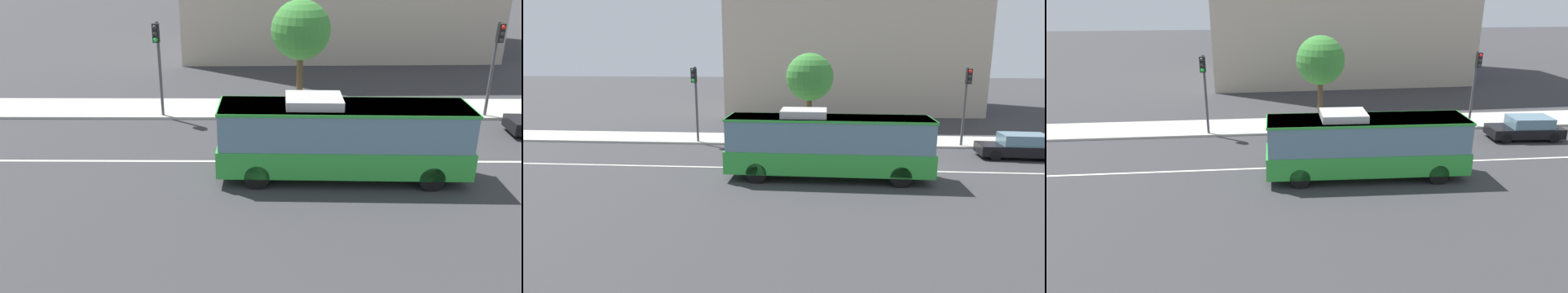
% 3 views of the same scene
% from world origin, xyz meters
% --- Properties ---
extents(ground_plane, '(160.00, 160.00, 0.00)m').
position_xyz_m(ground_plane, '(0.00, 0.00, 0.00)').
color(ground_plane, '#333335').
extents(sidewalk_kerb, '(80.00, 3.56, 0.14)m').
position_xyz_m(sidewalk_kerb, '(0.00, 7.48, 0.07)').
color(sidewalk_kerb, '#B2ADA3').
rests_on(sidewalk_kerb, ground_plane).
extents(lane_centre_line, '(76.00, 0.16, 0.01)m').
position_xyz_m(lane_centre_line, '(0.00, 0.00, 0.01)').
color(lane_centre_line, silver).
rests_on(lane_centre_line, ground_plane).
extents(transit_bus, '(10.05, 2.71, 3.46)m').
position_xyz_m(transit_bus, '(-3.98, -1.63, 1.81)').
color(transit_bus, green).
rests_on(transit_bus, ground_plane).
extents(sedan_black, '(4.58, 2.02, 1.46)m').
position_xyz_m(sedan_black, '(7.44, 3.37, 0.72)').
color(sedan_black, black).
rests_on(sedan_black, ground_plane).
extents(traffic_light_near_corner, '(0.34, 0.62, 5.20)m').
position_xyz_m(traffic_light_near_corner, '(5.00, 6.02, 3.56)').
color(traffic_light_near_corner, '#47474C').
rests_on(traffic_light_near_corner, ground_plane).
extents(traffic_light_far_corner, '(0.34, 0.62, 5.20)m').
position_xyz_m(traffic_light_far_corner, '(-12.65, 5.95, 3.56)').
color(traffic_light_far_corner, '#47474C').
rests_on(traffic_light_far_corner, ground_plane).
extents(street_tree_kerbside_left, '(3.34, 3.34, 6.09)m').
position_xyz_m(street_tree_kerbside_left, '(-5.07, 8.25, 4.39)').
color(street_tree_kerbside_left, '#4C3823').
rests_on(street_tree_kerbside_left, ground_plane).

